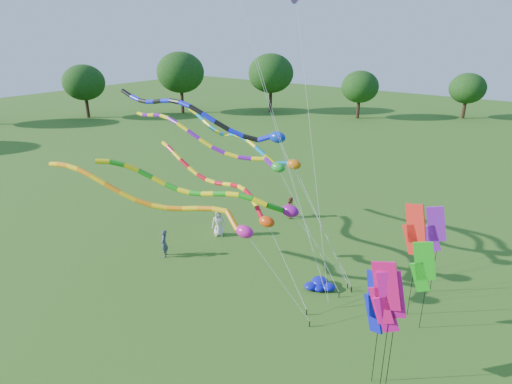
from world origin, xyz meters
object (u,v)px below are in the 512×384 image
Objects in this scene: person_a at (219,223)px; person_b at (164,243)px; tube_kite_red at (226,188)px; tube_kite_orange at (166,203)px; blue_nylon_heap at (322,283)px; person_c at (291,207)px.

person_b is (-0.79, -3.97, -0.06)m from person_a.
tube_kite_orange is at bearing -76.18° from tube_kite_red.
tube_kite_orange is 7.44m from person_a.
person_a reaches higher than blue_nylon_heap.
tube_kite_red is 4.24m from tube_kite_orange.
person_c reaches higher than blue_nylon_heap.
person_c is (2.24, 5.23, -0.13)m from person_a.
tube_kite_red is at bearing 87.57° from person_b.
person_a reaches higher than person_b.
blue_nylon_heap is (6.00, 0.50, -4.11)m from tube_kite_red.
person_c is at bearing 27.04° from person_a.
person_a is at bearing 170.89° from blue_nylon_heap.
person_a is at bearing 157.60° from tube_kite_red.
person_c is at bearing 77.47° from tube_kite_orange.
person_b is (-2.79, 2.05, -3.95)m from tube_kite_orange.
tube_kite_orange reaches higher than person_b.
tube_kite_red is 7.56× the size of person_b.
person_b is at bearing 132.40° from tube_kite_orange.
tube_kite_orange is 9.16× the size of blue_nylon_heap.
person_c is at bearing 123.75° from person_b.
person_a is 5.69m from person_c.
person_b is at bearing 117.21° from person_c.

